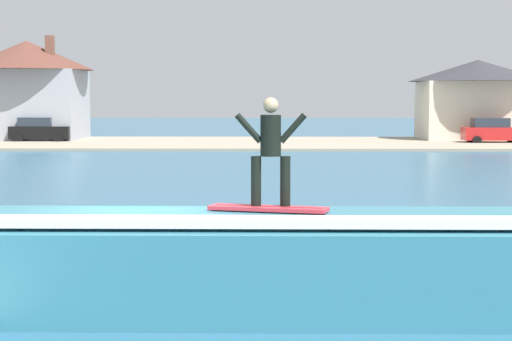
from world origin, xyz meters
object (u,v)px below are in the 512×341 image
at_px(car_near_shore, 40,130).
at_px(car_far_shore, 494,131).
at_px(surfboard, 268,208).
at_px(surfer, 271,146).
at_px(house_gabled_white, 478,95).
at_px(house_with_chimney, 27,84).
at_px(wave_crest, 251,260).

height_order(car_near_shore, car_far_shore, same).
xyz_separation_m(surfboard, surfer, (0.04, 0.07, 0.97)).
bearing_deg(surfboard, car_near_shore, 108.09).
distance_m(surfboard, house_gabled_white, 57.04).
distance_m(car_near_shore, house_with_chimney, 4.84).
bearing_deg(surfer, surfboard, -118.11).
distance_m(surfboard, car_near_shore, 53.83).
height_order(surfer, house_with_chimney, house_with_chimney).
bearing_deg(car_far_shore, car_near_shore, 177.28).
bearing_deg(car_near_shore, surfboard, -71.91).
relative_size(wave_crest, car_near_shore, 2.40).
bearing_deg(wave_crest, surfboard, -37.55).
height_order(wave_crest, house_with_chimney, house_with_chimney).
distance_m(wave_crest, house_gabled_white, 56.95).
height_order(wave_crest, car_far_shore, car_far_shore).
distance_m(car_far_shore, house_gabled_white, 5.82).
xyz_separation_m(car_far_shore, house_gabled_white, (0.00, 5.25, 2.53)).
distance_m(wave_crest, surfboard, 0.92).
height_order(surfboard, house_with_chimney, house_with_chimney).
bearing_deg(car_far_shore, house_gabled_white, 89.96).
distance_m(surfer, car_far_shore, 51.93).
bearing_deg(house_gabled_white, car_near_shore, -173.40).
xyz_separation_m(car_near_shore, house_gabled_white, (32.15, 3.72, 2.53)).
bearing_deg(house_with_chimney, car_far_shore, -7.79).
bearing_deg(wave_crest, car_far_shore, 72.38).
height_order(surfboard, car_far_shore, car_far_shore).
xyz_separation_m(surfer, house_gabled_white, (15.40, 54.82, 0.92)).
xyz_separation_m(wave_crest, car_far_shore, (15.70, 49.43, 0.21)).
bearing_deg(surfer, house_with_chimney, 108.80).
relative_size(car_near_shore, car_far_shore, 0.98).
bearing_deg(house_gabled_white, house_with_chimney, -178.96).
height_order(surfer, house_gabled_white, house_gabled_white).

